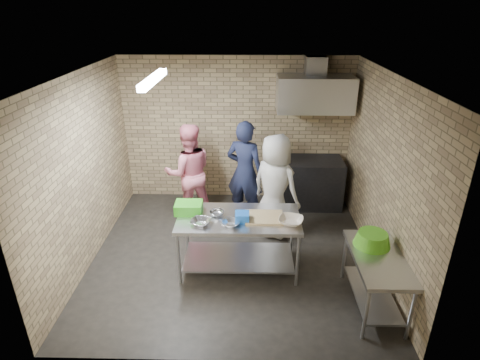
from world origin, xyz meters
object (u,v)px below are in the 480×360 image
bottle_green (339,96)px  green_basin (372,239)px  bottle_red (316,96)px  woman_pink (189,173)px  side_counter (374,281)px  stove (308,183)px  green_crate (189,208)px  blue_tub (242,217)px  prep_table (239,243)px  man_navy (245,172)px  woman_white (275,186)px

bottle_green → green_basin: bearing=-90.4°
bottle_red → woman_pink: size_ratio=0.10×
side_counter → stove: size_ratio=1.00×
stove → green_crate: green_crate is taller
blue_tub → green_basin: bearing=-13.5°
prep_table → man_navy: man_navy is taller
blue_tub → green_crate: bearing=163.7°
green_crate → blue_tub: 0.78m
prep_table → green_basin: green_basin is taller
prep_table → green_basin: (1.69, -0.49, 0.41)m
green_basin → bottle_green: bearing=89.6°
stove → woman_pink: size_ratio=0.70×
green_basin → man_navy: 2.52m
side_counter → green_crate: 2.61m
green_crate → woman_white: woman_white is taller
green_basin → blue_tub: bearing=166.5°
blue_tub → woman_pink: size_ratio=0.11×
green_basin → bottle_red: 3.01m
side_counter → bottle_red: bottle_red is taller
prep_table → woman_white: size_ratio=0.98×
blue_tub → woman_pink: bearing=120.8°
prep_table → side_counter: bearing=-23.5°
blue_tub → woman_white: bearing=64.6°
blue_tub → prep_table: bearing=116.6°
side_counter → green_crate: size_ratio=3.20×
bottle_red → woman_white: (-0.75, -1.28, -1.17)m
green_basin → bottle_green: (0.02, 2.74, 1.18)m
green_crate → man_navy: (0.77, 1.32, -0.02)m
stove → blue_tub: bearing=-119.8°
blue_tub → green_basin: (1.64, -0.39, -0.07)m
bottle_red → stove: bearing=-101.8°
side_counter → blue_tub: bearing=158.8°
blue_tub → bottle_red: size_ratio=1.04×
green_basin → woman_pink: 3.24m
green_basin → bottle_red: (-0.38, 2.74, 1.19)m
bottle_red → bottle_green: (0.40, 0.00, -0.01)m
green_crate → woman_pink: bearing=97.9°
stove → green_basin: size_ratio=2.61×
bottle_red → blue_tub: bearing=-118.2°
bottle_red → man_navy: bottle_red is taller
blue_tub → woman_white: woman_white is taller
woman_pink → woman_white: 1.53m
man_navy → woman_white: size_ratio=1.05×
bottle_red → man_navy: (-1.24, -0.81, -1.13)m
stove → man_navy: (-1.19, -0.57, 0.45)m
woman_white → bottle_green: bearing=-93.8°
prep_table → bottle_red: 3.06m
green_crate → blue_tub: (0.75, -0.22, -0.01)m
prep_table → bottle_green: (1.71, 2.25, 1.59)m
stove → bottle_red: (0.05, 0.24, 1.58)m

